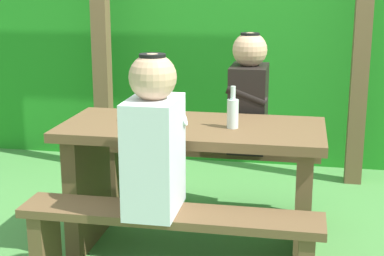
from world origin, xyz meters
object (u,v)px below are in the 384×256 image
object	(u,v)px
person_black_coat	(249,96)
bottle_right	(144,108)
bench_far	(208,165)
bottle_left	(233,112)
picnic_table	(192,166)
drinking_glass	(153,113)
person_white_shirt	(154,140)
bench_near	(170,237)

from	to	relation	value
person_black_coat	bottle_right	size ratio (longest dim) A/B	3.23
bench_far	bottle_left	xyz separation A→B (m)	(0.22, -0.57, 0.49)
picnic_table	person_black_coat	distance (m)	0.66
drinking_glass	bench_far	bearing A→B (deg)	64.18
person_black_coat	bottle_right	xyz separation A→B (m)	(-0.50, -0.57, 0.03)
person_black_coat	picnic_table	bearing A→B (deg)	-114.67
person_black_coat	bottle_right	distance (m)	0.76
person_white_shirt	bottle_left	world-z (taller)	person_white_shirt
person_white_shirt	person_black_coat	size ratio (longest dim) A/B	1.00
bench_near	bottle_right	world-z (taller)	bottle_right
person_black_coat	drinking_glass	distance (m)	0.67
bench_near	drinking_glass	world-z (taller)	drinking_glass
bench_far	person_white_shirt	distance (m)	1.18
picnic_table	bench_far	distance (m)	0.57
bench_far	person_white_shirt	xyz separation A→B (m)	(-0.07, -1.09, 0.46)
picnic_table	bench_near	bearing A→B (deg)	-90.00
bench_far	person_black_coat	size ratio (longest dim) A/B	1.95
bottle_left	person_white_shirt	bearing A→B (deg)	-119.15
bench_near	drinking_glass	size ratio (longest dim) A/B	18.28
picnic_table	bottle_left	bearing A→B (deg)	-6.21
person_black_coat	bottle_left	xyz separation A→B (m)	(-0.03, -0.57, 0.02)
bench_near	bottle_left	distance (m)	0.75
bench_near	person_black_coat	xyz separation A→B (m)	(0.25, 1.09, 0.46)
person_white_shirt	bench_far	bearing A→B (deg)	86.36
person_white_shirt	bottle_left	size ratio (longest dim) A/B	3.25
drinking_glass	bottle_right	xyz separation A→B (m)	(-0.02, -0.10, 0.05)
bench_near	drinking_glass	bearing A→B (deg)	110.47
person_white_shirt	bottle_right	world-z (taller)	person_white_shirt
person_white_shirt	picnic_table	bearing A→B (deg)	82.73
person_black_coat	bench_far	bearing A→B (deg)	179.24
picnic_table	person_black_coat	size ratio (longest dim) A/B	1.95
bench_near	bench_far	size ratio (longest dim) A/B	1.00
bench_far	person_white_shirt	world-z (taller)	person_white_shirt
bench_near	person_black_coat	bearing A→B (deg)	77.10
bench_far	bottle_left	size ratio (longest dim) A/B	6.33
bench_near	bottle_right	distance (m)	0.75
bench_far	person_black_coat	bearing A→B (deg)	-0.76
picnic_table	bottle_left	xyz separation A→B (m)	(0.22, -0.02, 0.31)
bench_far	person_black_coat	distance (m)	0.52
bench_far	bottle_right	xyz separation A→B (m)	(-0.25, -0.58, 0.49)
bench_near	bottle_left	size ratio (longest dim) A/B	6.33
bench_far	person_white_shirt	bearing A→B (deg)	-93.64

